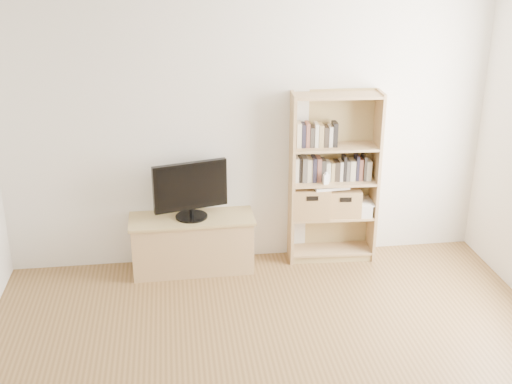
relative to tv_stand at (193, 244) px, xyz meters
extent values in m
cube|color=silver|center=(0.56, 0.21, 1.05)|extent=(4.50, 0.02, 2.60)
cube|color=white|center=(0.56, -2.29, 2.35)|extent=(4.50, 5.00, 0.01)
cube|color=tan|center=(0.00, 0.00, 0.00)|extent=(1.11, 0.43, 0.51)
cube|color=tan|center=(1.34, 0.06, 0.57)|extent=(0.84, 0.33, 1.64)
cube|color=black|center=(0.00, 0.00, 0.55)|extent=(0.68, 0.23, 0.54)
cube|color=#B9B2A6|center=(1.34, 0.08, 0.67)|extent=(0.87, 0.20, 0.23)
cube|color=#B9B2A6|center=(1.16, 0.09, 0.99)|extent=(0.38, 0.15, 0.20)
cube|color=white|center=(1.25, -0.03, 0.60)|extent=(0.06, 0.04, 0.10)
cube|color=#A27649|center=(1.12, 0.07, 0.35)|extent=(0.37, 0.31, 0.29)
cube|color=#A27649|center=(1.44, 0.05, 0.33)|extent=(0.34, 0.29, 0.26)
cube|color=white|center=(1.30, 0.04, 0.51)|extent=(0.34, 0.25, 0.03)
cube|color=beige|center=(1.63, 0.04, 0.26)|extent=(0.21, 0.28, 0.12)
camera|label=1|loc=(-0.14, -5.43, 2.66)|focal=45.00mm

